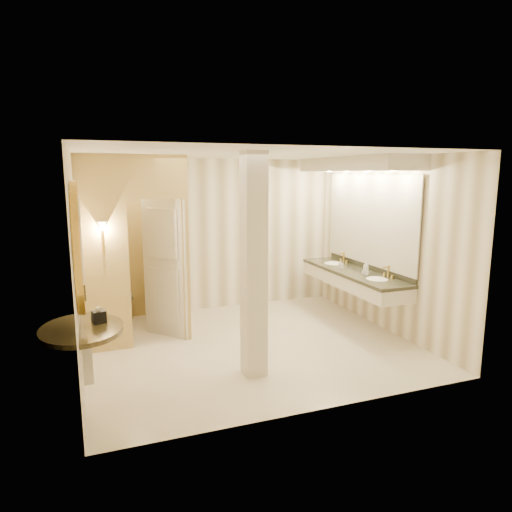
{
  "coord_description": "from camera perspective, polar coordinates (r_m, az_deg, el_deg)",
  "views": [
    {
      "loc": [
        -2.1,
        -5.91,
        2.44
      ],
      "look_at": [
        0.16,
        0.2,
        1.26
      ],
      "focal_mm": 32.0,
      "sensor_mm": 36.0,
      "label": 1
    }
  ],
  "objects": [
    {
      "name": "floor",
      "position": [
        6.73,
        -0.74,
        -11.01
      ],
      "size": [
        4.5,
        4.5,
        0.0
      ],
      "primitive_type": "plane",
      "color": "silver",
      "rests_on": "ground"
    },
    {
      "name": "ceiling",
      "position": [
        6.28,
        -0.79,
        12.62
      ],
      "size": [
        4.5,
        4.5,
        0.0
      ],
      "primitive_type": "plane",
      "rotation": [
        3.14,
        0.0,
        0.0
      ],
      "color": "white",
      "rests_on": "wall_back"
    },
    {
      "name": "wall_back",
      "position": [
        8.26,
        -5.43,
        2.61
      ],
      "size": [
        4.5,
        0.02,
        2.7
      ],
      "primitive_type": "cube",
      "color": "white",
      "rests_on": "floor"
    },
    {
      "name": "wall_front",
      "position": [
        4.57,
        7.69,
        -3.65
      ],
      "size": [
        4.5,
        0.02,
        2.7
      ],
      "primitive_type": "cube",
      "color": "white",
      "rests_on": "floor"
    },
    {
      "name": "wall_left",
      "position": [
        6.01,
        -21.41,
        -0.92
      ],
      "size": [
        0.02,
        4.0,
        2.7
      ],
      "primitive_type": "cube",
      "color": "white",
      "rests_on": "floor"
    },
    {
      "name": "wall_right",
      "position": [
        7.42,
        15.84,
        1.4
      ],
      "size": [
        0.02,
        4.0,
        2.7
      ],
      "primitive_type": "cube",
      "color": "white",
      "rests_on": "floor"
    },
    {
      "name": "toilet_closet",
      "position": [
        7.02,
        -12.2,
        1.37
      ],
      "size": [
        1.5,
        1.55,
        2.7
      ],
      "color": "#D7B670",
      "rests_on": "floor"
    },
    {
      "name": "wall_sconce",
      "position": [
        6.38,
        -18.67,
        3.34
      ],
      "size": [
        0.14,
        0.14,
        0.42
      ],
      "color": "gold",
      "rests_on": "toilet_closet"
    },
    {
      "name": "vanity",
      "position": [
        7.56,
        12.5,
        3.84
      ],
      "size": [
        0.75,
        2.6,
        2.09
      ],
      "color": "beige",
      "rests_on": "floor"
    },
    {
      "name": "console_shelf",
      "position": [
        4.98,
        -21.15,
        -3.14
      ],
      "size": [
        1.04,
        1.04,
        1.97
      ],
      "color": "black",
      "rests_on": "floor"
    },
    {
      "name": "pillar",
      "position": [
        5.42,
        -0.27,
        -1.36
      ],
      "size": [
        0.26,
        0.26,
        2.7
      ],
      "primitive_type": "cube",
      "color": "beige",
      "rests_on": "floor"
    },
    {
      "name": "tissue_box",
      "position": [
        5.17,
        -19.04,
        -7.18
      ],
      "size": [
        0.16,
        0.16,
        0.13
      ],
      "primitive_type": "cube",
      "rotation": [
        0.0,
        0.0,
        0.22
      ],
      "color": "black",
      "rests_on": "console_shelf"
    },
    {
      "name": "toilet",
      "position": [
        7.88,
        -16.65,
        -5.28
      ],
      "size": [
        0.6,
        0.84,
        0.78
      ],
      "primitive_type": "imported",
      "rotation": [
        0.0,
        0.0,
        2.9
      ],
      "color": "white",
      "rests_on": "floor"
    },
    {
      "name": "soap_bottle_a",
      "position": [
        7.75,
        10.56,
        -1.05
      ],
      "size": [
        0.06,
        0.06,
        0.14
      ],
      "primitive_type": "imported",
      "rotation": [
        0.0,
        0.0,
        -0.01
      ],
      "color": "beige",
      "rests_on": "vanity"
    },
    {
      "name": "soap_bottle_b",
      "position": [
        7.37,
        13.39,
        -1.89
      ],
      "size": [
        0.1,
        0.1,
        0.1
      ],
      "primitive_type": "imported",
      "rotation": [
        0.0,
        0.0,
        0.32
      ],
      "color": "silver",
      "rests_on": "vanity"
    },
    {
      "name": "soap_bottle_c",
      "position": [
        7.31,
        13.57,
        -1.48
      ],
      "size": [
        0.1,
        0.1,
        0.23
      ],
      "primitive_type": "imported",
      "rotation": [
        0.0,
        0.0,
        0.1
      ],
      "color": "#C6B28C",
      "rests_on": "vanity"
    }
  ]
}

